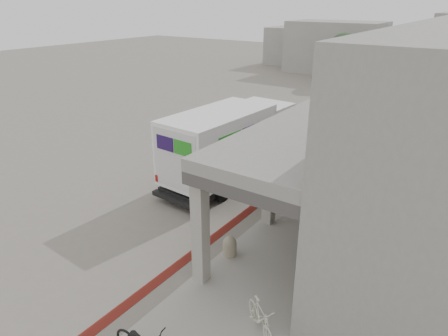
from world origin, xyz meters
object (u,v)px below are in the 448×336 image
Objects in this scene: bench at (342,255)px; utility_cabinet at (342,210)px; bicycle_cream at (261,318)px; fedex_truck at (232,142)px.

bench is 1.86× the size of utility_cabinet.
bench is at bearing -57.51° from utility_cabinet.
bench is 1.11× the size of bicycle_cream.
bicycle_cream is (0.24, -6.39, 0.01)m from utility_cabinet.
fedex_truck is 5.23× the size of bicycle_cream.
bench is at bearing 28.11° from bicycle_cream.
bicycle_cream is (5.88, -7.54, -1.20)m from fedex_truck.
fedex_truck reaches higher than bench.
bench is 4.00m from bicycle_cream.
utility_cabinet is 6.40m from bicycle_cream.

